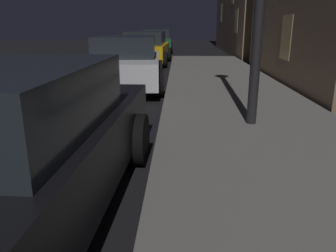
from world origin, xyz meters
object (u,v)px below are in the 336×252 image
car_white (126,63)px  car_green (156,41)px  car_black (7,150)px  car_yellow_cab (146,48)px

car_white → car_green: 12.84m
car_black → car_green: size_ratio=1.06×
car_black → car_yellow_cab: (-0.00, 12.58, 0.01)m
car_black → car_green: 19.58m
car_white → car_yellow_cab: same height
car_yellow_cab → car_green: bearing=90.0°
car_white → car_green: (0.00, 12.84, -0.01)m
car_white → car_green: bearing=90.0°
car_black → car_green: (0.00, 19.58, -0.00)m
car_black → car_yellow_cab: 12.58m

